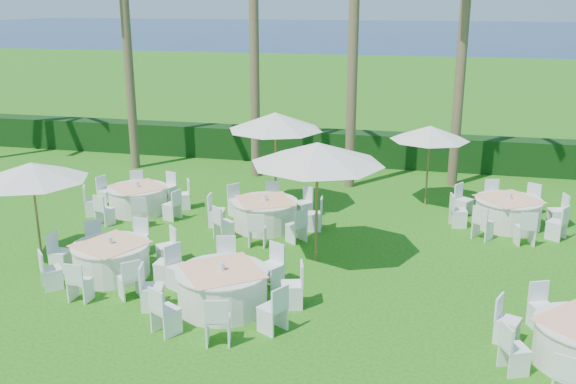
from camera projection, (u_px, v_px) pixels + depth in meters
name	position (u px, v px, depth m)	size (l,w,h in m)	color
ground	(276.00, 308.00, 12.81)	(120.00, 120.00, 0.00)	#186210
hedge	(356.00, 148.00, 23.82)	(34.00, 1.00, 1.20)	black
ocean	(425.00, 35.00, 107.83)	(260.00, 260.00, 0.00)	#082154
banquet_table_a	(111.00, 259.00, 14.23)	(2.98, 2.98, 0.91)	silver
banquet_table_b	(222.00, 288.00, 12.73)	(3.20, 3.20, 0.97)	silver
banquet_table_d	(138.00, 199.00, 18.50)	(2.94, 2.94, 0.91)	silver
banquet_table_e	(265.00, 213.00, 17.19)	(3.09, 3.09, 0.93)	silver
banquet_table_f	(508.00, 212.00, 17.30)	(3.10, 3.10, 0.94)	silver
umbrella_a	(32.00, 172.00, 14.44)	(2.52, 2.52, 2.40)	brown
umbrella_b	(317.00, 153.00, 14.40)	(3.07, 3.07, 2.85)	brown
umbrella_c	(275.00, 121.00, 18.03)	(2.71, 2.71, 2.87)	brown
umbrella_d	(430.00, 133.00, 18.62)	(2.31, 2.31, 2.40)	brown
palm_a	(126.00, 28.00, 22.03)	(4.39, 4.18, 9.03)	brown
palm_b	(254.00, 23.00, 20.91)	(4.38, 4.23, 9.42)	brown
palm_d	(464.00, 30.00, 19.82)	(4.41, 4.03, 9.07)	brown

